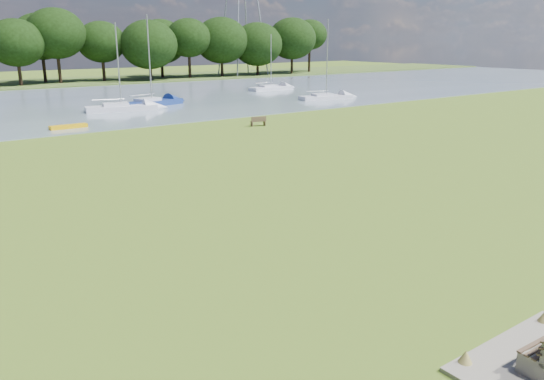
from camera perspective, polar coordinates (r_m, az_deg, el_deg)
ground at (r=22.32m, az=-5.00°, el=-2.03°), size 220.00×220.00×0.00m
river at (r=61.63m, az=-25.72°, el=8.02°), size 220.00×40.00×0.10m
riverbank_bench at (r=43.47m, az=-1.48°, el=7.41°), size 1.34×0.66×0.79m
kayak at (r=45.03m, az=-21.05°, el=6.39°), size 2.89×0.78×0.29m
sailboat_1 at (r=74.04m, az=-0.15°, el=11.03°), size 6.60×2.19×7.38m
sailboat_3 at (r=57.67m, az=-12.85°, el=9.32°), size 7.29×3.96×9.17m
sailboat_4 at (r=62.88m, az=5.78°, el=10.06°), size 6.62×3.02×8.93m
sailboat_6 at (r=54.40m, az=-15.97°, el=8.68°), size 6.99×3.24×8.28m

